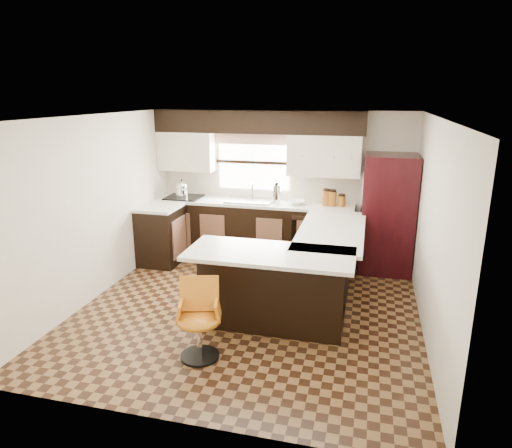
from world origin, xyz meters
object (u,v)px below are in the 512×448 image
(peninsula_long, at_px, (326,264))
(bar_chair, at_px, (199,321))
(refrigerator, at_px, (388,214))
(peninsula_return, at_px, (273,289))

(peninsula_long, relative_size, bar_chair, 2.33)
(refrigerator, distance_m, bar_chair, 3.61)
(peninsula_long, bearing_deg, refrigerator, 55.98)
(bar_chair, bearing_deg, peninsula_long, 43.05)
(peninsula_long, height_order, bar_chair, peninsula_long)
(peninsula_long, bearing_deg, bar_chair, -121.07)
(peninsula_long, distance_m, refrigerator, 1.49)
(refrigerator, bearing_deg, peninsula_return, -121.52)
(peninsula_return, bearing_deg, peninsula_long, 61.70)
(peninsula_long, xyz_separation_m, peninsula_return, (-0.53, -0.97, 0.00))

